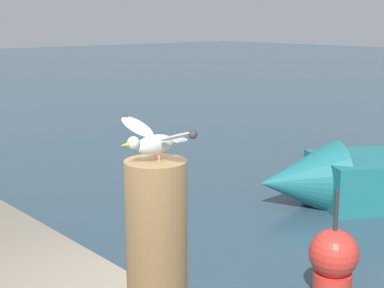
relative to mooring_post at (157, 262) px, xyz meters
The scene contains 3 objects.
mooring_post is the anchor object (origin of this frame).
seagull 0.67m from the mooring_post, 91.13° to the right, with size 0.61×0.39×0.20m.
channel_buoy 3.86m from the mooring_post, 108.45° to the left, with size 0.56×0.56×1.33m.
Camera 1 is at (2.47, -2.18, 3.15)m, focal length 52.25 mm.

